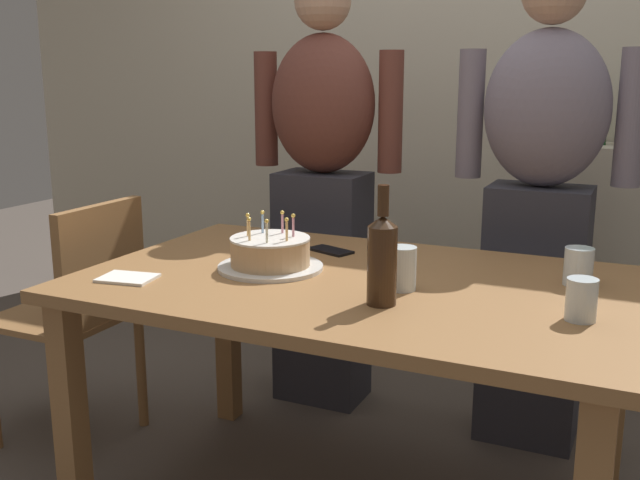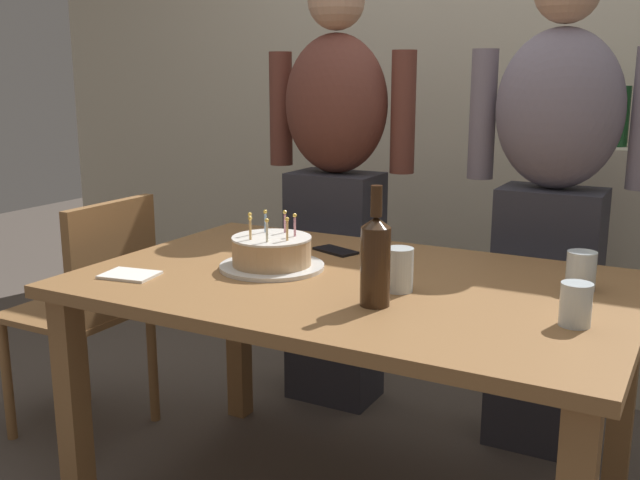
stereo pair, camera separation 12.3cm
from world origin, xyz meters
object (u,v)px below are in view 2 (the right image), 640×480
object	(u,v)px
birthday_cake	(272,254)
napkin_stack	(130,275)
wine_bottle	(375,259)
water_glass_far	(581,271)
water_glass_side	(576,304)
person_woman_cardigan	(552,202)
cell_phone	(336,251)
water_glass_near	(399,270)
person_man_bearded	(336,185)
dining_chair	(95,300)

from	to	relation	value
birthday_cake	napkin_stack	xyz separation A→B (m)	(-0.31, -0.26, -0.04)
wine_bottle	water_glass_far	bearing A→B (deg)	42.16
water_glass_side	person_woman_cardigan	bearing A→B (deg)	105.01
water_glass_far	person_woman_cardigan	size ratio (longest dim) A/B	0.06
cell_phone	wine_bottle	bearing A→B (deg)	-32.01
wine_bottle	person_woman_cardigan	world-z (taller)	person_woman_cardigan
water_glass_near	water_glass_side	xyz separation A→B (m)	(0.45, -0.06, -0.01)
cell_phone	person_man_bearded	bearing A→B (deg)	138.11
napkin_stack	wine_bottle	bearing A→B (deg)	7.00
birthday_cake	dining_chair	world-z (taller)	birthday_cake
water_glass_near	napkin_stack	bearing A→B (deg)	-162.40
napkin_stack	cell_phone	bearing A→B (deg)	54.49
wine_bottle	napkin_stack	size ratio (longest dim) A/B	2.00
wine_bottle	person_man_bearded	size ratio (longest dim) A/B	0.18
birthday_cake	water_glass_near	world-z (taller)	birthday_cake
water_glass_near	person_woman_cardigan	xyz separation A→B (m)	(0.23, 0.78, 0.08)
birthday_cake	water_glass_side	distance (m)	0.87
birthday_cake	wine_bottle	xyz separation A→B (m)	(0.41, -0.18, 0.07)
person_man_bearded	wine_bottle	bearing A→B (deg)	122.38
water_glass_near	napkin_stack	world-z (taller)	water_glass_near
birthday_cake	person_man_bearded	distance (m)	0.77
water_glass_far	dining_chair	xyz separation A→B (m)	(-1.59, -0.16, -0.27)
water_glass_near	water_glass_side	distance (m)	0.46
wine_bottle	dining_chair	size ratio (longest dim) A/B	0.34
person_woman_cardigan	water_glass_near	bearing A→B (deg)	73.73
water_glass_near	water_glass_side	size ratio (longest dim) A/B	1.16
birthday_cake	person_man_bearded	size ratio (longest dim) A/B	0.18
birthday_cake	water_glass_far	distance (m)	0.85
birthday_cake	wine_bottle	distance (m)	0.45
water_glass_side	cell_phone	size ratio (longest dim) A/B	0.69
person_man_bearded	napkin_stack	bearing A→B (deg)	82.67
person_man_bearded	water_glass_far	bearing A→B (deg)	151.71
water_glass_side	wine_bottle	world-z (taller)	wine_bottle
napkin_stack	person_woman_cardigan	size ratio (longest dim) A/B	0.09
wine_bottle	water_glass_side	bearing A→B (deg)	9.96
person_man_bearded	dining_chair	world-z (taller)	person_man_bearded
person_woman_cardigan	dining_chair	world-z (taller)	person_woman_cardigan
water_glass_near	person_man_bearded	xyz separation A→B (m)	(-0.59, 0.78, 0.08)
napkin_stack	person_man_bearded	bearing A→B (deg)	82.67
birthday_cake	wine_bottle	size ratio (longest dim) A/B	1.03
wine_bottle	napkin_stack	xyz separation A→B (m)	(-0.71, -0.09, -0.11)
water_glass_side	person_woman_cardigan	distance (m)	0.87
cell_phone	napkin_stack	distance (m)	0.65
water_glass_far	dining_chair	world-z (taller)	dining_chair
person_woman_cardigan	cell_phone	bearing A→B (deg)	40.09
birthday_cake	person_woman_cardigan	xyz separation A→B (m)	(0.64, 0.74, 0.09)
birthday_cake	dining_chair	size ratio (longest dim) A/B	0.35
birthday_cake	napkin_stack	size ratio (longest dim) A/B	2.06
birthday_cake	person_man_bearded	bearing A→B (deg)	103.29
wine_bottle	person_man_bearded	world-z (taller)	person_man_bearded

